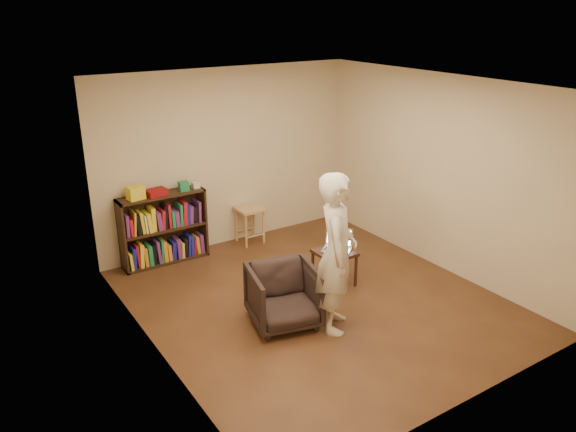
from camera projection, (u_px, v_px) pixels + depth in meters
floor at (316, 301)px, 6.87m from camera, size 4.50×4.50×0.00m
ceiling at (321, 85)px, 5.95m from camera, size 4.50×4.50×0.00m
wall_back at (227, 158)px, 8.17m from camera, size 4.00×0.00×4.00m
wall_left at (150, 238)px, 5.39m from camera, size 0.00×4.50×4.50m
wall_right at (440, 174)px, 7.43m from camera, size 0.00×4.50×4.50m
bookshelf at (164, 232)px, 7.79m from camera, size 1.20×0.30×1.00m
box_yellow at (136, 193)px, 7.35m from camera, size 0.24×0.19×0.18m
red_cloth at (156, 192)px, 7.51m from camera, size 0.29×0.23×0.09m
box_green at (184, 186)px, 7.70m from camera, size 0.14×0.14×0.13m
box_white at (196, 185)px, 7.82m from camera, size 0.10×0.10×0.08m
stool at (250, 214)px, 8.42m from camera, size 0.38×0.38×0.56m
armchair at (284, 296)px, 6.28m from camera, size 0.89×0.91×0.69m
side_table at (334, 257)px, 7.15m from camera, size 0.46×0.46×0.47m
laptop at (337, 245)px, 7.16m from camera, size 0.44×0.45×0.27m
person at (337, 253)px, 6.02m from camera, size 0.74×0.79×1.81m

